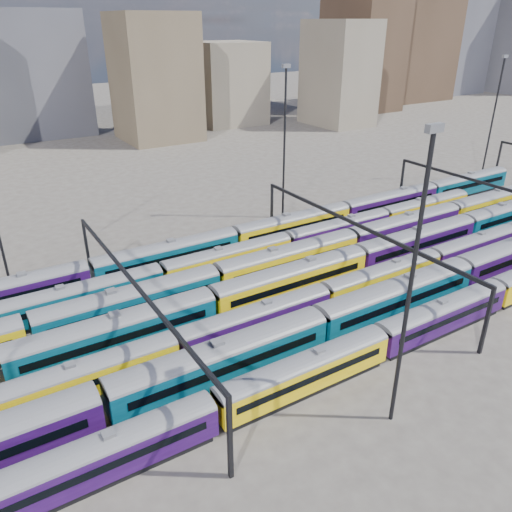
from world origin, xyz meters
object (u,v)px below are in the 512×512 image
mast_2 (412,279)px  rake_0 (380,338)px  rake_1 (223,358)px  rake_2 (383,276)px

mast_2 → rake_0: bearing=53.3°
rake_0 → rake_1: bearing=162.1°
mast_2 → rake_1: bearing=130.5°
rake_1 → mast_2: size_ratio=6.23×
rake_0 → mast_2: bearing=-126.7°
rake_1 → rake_2: rake_1 is taller
rake_1 → rake_0: bearing=-17.9°
rake_0 → rake_1: 16.26m
rake_2 → rake_0: bearing=-135.7°
rake_0 → rake_2: (10.24, 10.00, -0.02)m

